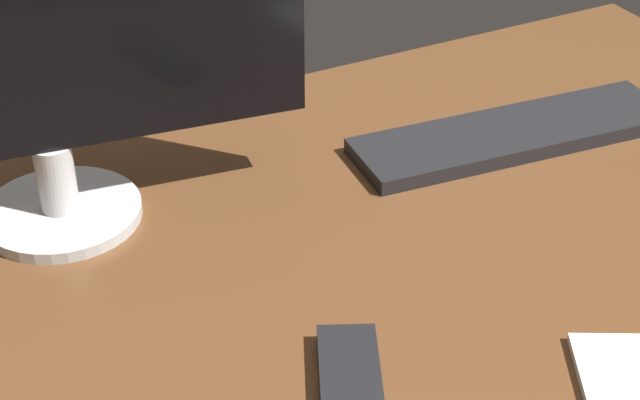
# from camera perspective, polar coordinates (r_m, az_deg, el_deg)

# --- Properties ---
(desk) EXTENTS (1.40, 0.84, 0.02)m
(desk) POSITION_cam_1_polar(r_m,az_deg,el_deg) (1.11, 2.59, -3.55)
(desk) COLOR brown
(desk) RESTS_ON ground
(monitor) EXTENTS (0.57, 0.18, 0.38)m
(monitor) POSITION_cam_1_polar(r_m,az_deg,el_deg) (1.10, -15.52, 8.19)
(monitor) COLOR silver
(monitor) RESTS_ON desk
(keyboard) EXTENTS (0.43, 0.15, 0.02)m
(keyboard) POSITION_cam_1_polar(r_m,az_deg,el_deg) (1.33, 10.68, 3.61)
(keyboard) COLOR black
(keyboard) RESTS_ON desk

